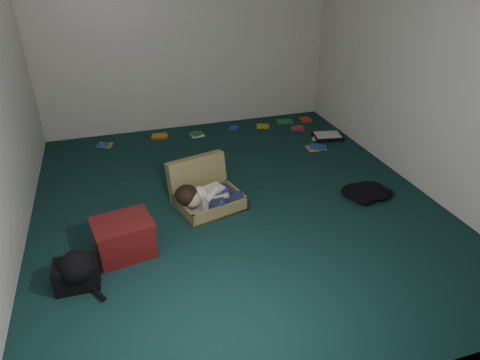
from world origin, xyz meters
TOP-DOWN VIEW (x-y plane):
  - floor at (0.00, 0.00)m, footprint 4.50×4.50m
  - wall_back at (0.00, 2.25)m, footprint 4.50×0.00m
  - wall_front at (0.00, -2.25)m, footprint 4.50×0.00m
  - wall_right at (2.00, 0.00)m, footprint 0.00×4.50m
  - suitcase at (-0.30, 0.09)m, footprint 0.76×0.75m
  - person at (-0.30, -0.07)m, footprint 0.70×0.35m
  - maroon_bin at (-1.15, -0.50)m, footprint 0.54×0.46m
  - backpack at (-1.53, -0.80)m, footprint 0.42×0.34m
  - clothing_pile at (1.38, -0.35)m, footprint 0.50×0.45m
  - paper_tray at (1.70, 1.23)m, footprint 0.42×0.35m
  - book_scatter at (0.73, 1.72)m, footprint 3.15×1.21m

SIDE VIEW (x-z plane):
  - floor at x=0.00m, z-range 0.00..0.00m
  - book_scatter at x=0.73m, z-range 0.00..0.02m
  - paper_tray at x=1.70m, z-range 0.00..0.05m
  - clothing_pile at x=1.38m, z-range 0.00..0.13m
  - backpack at x=-1.53m, z-range 0.00..0.25m
  - suitcase at x=-0.30m, z-range -0.09..0.37m
  - maroon_bin at x=-1.15m, z-range 0.00..0.34m
  - person at x=-0.30m, z-range 0.04..0.32m
  - wall_back at x=0.00m, z-range -0.95..3.55m
  - wall_front at x=0.00m, z-range -0.95..3.55m
  - wall_right at x=2.00m, z-range -0.95..3.55m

